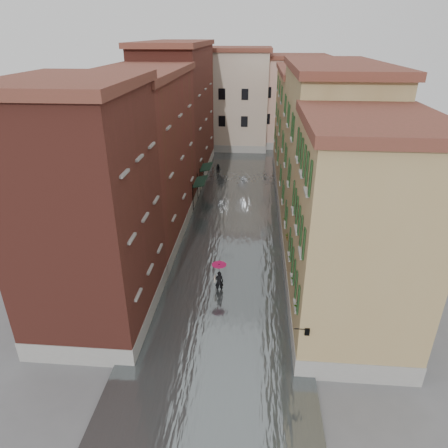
% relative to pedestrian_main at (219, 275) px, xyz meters
% --- Properties ---
extents(ground, '(120.00, 120.00, 0.00)m').
position_rel_pedestrian_main_xyz_m(ground, '(0.35, -0.94, -1.28)').
color(ground, '#5D5E60').
rests_on(ground, ground).
extents(floodwater, '(10.00, 60.00, 0.20)m').
position_rel_pedestrian_main_xyz_m(floodwater, '(0.35, 12.06, -1.18)').
color(floodwater, '#51585A').
rests_on(floodwater, ground).
extents(building_left_near, '(6.00, 8.00, 13.00)m').
position_rel_pedestrian_main_xyz_m(building_left_near, '(-6.65, -2.94, 5.22)').
color(building_left_near, maroon).
rests_on(building_left_near, ground).
extents(building_left_mid, '(6.00, 14.00, 12.50)m').
position_rel_pedestrian_main_xyz_m(building_left_mid, '(-6.65, 8.06, 4.97)').
color(building_left_mid, maroon).
rests_on(building_left_mid, ground).
extents(building_left_far, '(6.00, 16.00, 14.00)m').
position_rel_pedestrian_main_xyz_m(building_left_far, '(-6.65, 23.06, 5.72)').
color(building_left_far, maroon).
rests_on(building_left_far, ground).
extents(building_right_near, '(6.00, 8.00, 11.50)m').
position_rel_pedestrian_main_xyz_m(building_right_near, '(7.35, -2.94, 4.47)').
color(building_right_near, '#A08452').
rests_on(building_right_near, ground).
extents(building_right_mid, '(6.00, 14.00, 13.00)m').
position_rel_pedestrian_main_xyz_m(building_right_mid, '(7.35, 8.06, 5.22)').
color(building_right_mid, tan).
rests_on(building_right_mid, ground).
extents(building_right_far, '(6.00, 16.00, 11.50)m').
position_rel_pedestrian_main_xyz_m(building_right_far, '(7.35, 23.06, 4.47)').
color(building_right_far, '#A08452').
rests_on(building_right_far, ground).
extents(building_end_cream, '(12.00, 9.00, 13.00)m').
position_rel_pedestrian_main_xyz_m(building_end_cream, '(-2.65, 37.06, 5.22)').
color(building_end_cream, '#BFAB98').
rests_on(building_end_cream, ground).
extents(building_end_pink, '(10.00, 9.00, 12.00)m').
position_rel_pedestrian_main_xyz_m(building_end_pink, '(6.35, 39.06, 4.72)').
color(building_end_pink, tan).
rests_on(building_end_pink, ground).
extents(awning_near, '(1.09, 3.09, 2.80)m').
position_rel_pedestrian_main_xyz_m(awning_near, '(-3.13, 13.99, 1.19)').
color(awning_near, black).
rests_on(awning_near, ground).
extents(awning_far, '(1.09, 2.83, 2.80)m').
position_rel_pedestrian_main_xyz_m(awning_far, '(-3.14, 18.51, 1.18)').
color(awning_far, black).
rests_on(awning_far, ground).
extents(wall_lantern, '(0.71, 0.22, 0.35)m').
position_rel_pedestrian_main_xyz_m(wall_lantern, '(4.68, -6.94, 1.72)').
color(wall_lantern, black).
rests_on(wall_lantern, ground).
extents(window_planters, '(0.59, 10.90, 0.84)m').
position_rel_pedestrian_main_xyz_m(window_planters, '(4.47, -0.57, 2.23)').
color(window_planters, brown).
rests_on(window_planters, ground).
extents(pedestrian_main, '(0.96, 0.96, 2.06)m').
position_rel_pedestrian_main_xyz_m(pedestrian_main, '(0.00, 0.00, 0.00)').
color(pedestrian_main, black).
rests_on(pedestrian_main, ground).
extents(pedestrian_far, '(0.77, 0.64, 1.43)m').
position_rel_pedestrian_main_xyz_m(pedestrian_far, '(-2.25, 23.14, -0.57)').
color(pedestrian_far, black).
rests_on(pedestrian_far, ground).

